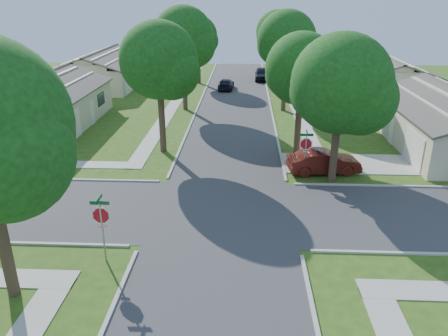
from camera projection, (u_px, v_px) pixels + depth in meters
The scene contains 20 objects.
ground at pixel (223, 211), 22.55m from camera, with size 100.00×100.00×0.00m, color #2A4C14.
road_ns at pixel (223, 211), 22.54m from camera, with size 7.00×100.00×0.02m, color #333335.
sidewalk_ne at pixel (293, 99), 46.34m from camera, with size 1.20×40.00×0.04m, color #9E9B91.
sidewalk_nw at pixel (179, 97), 46.89m from camera, with size 1.20×40.00×0.04m, color #9E9B91.
driveway at pixel (348, 164), 28.76m from camera, with size 8.80×3.60×0.05m, color #9E9B91.
stop_sign_sw at pixel (101, 218), 17.64m from camera, with size 1.05×0.80×2.98m.
stop_sign_ne at pixel (306, 146), 25.93m from camera, with size 1.05×0.80×2.98m.
tree_e_near at pixel (302, 72), 28.56m from camera, with size 4.97×4.80×8.28m.
tree_e_mid at pixel (287, 43), 39.45m from camera, with size 5.59×5.40×9.21m.
tree_e_far at pixel (278, 33), 51.59m from camera, with size 5.17×5.00×8.72m.
tree_w_near at pixel (160, 64), 28.81m from camera, with size 5.38×5.20×8.97m.
tree_w_mid at pixel (184, 40), 39.78m from camera, with size 5.80×5.60×9.56m.
tree_w_far at pixel (199, 37), 52.19m from camera, with size 4.76×4.60×8.04m.
tree_ne_corner at pixel (342, 88), 24.06m from camera, with size 5.80×5.60×8.66m.
house_ne_far at pixel (381, 80), 48.11m from camera, with size 8.42×13.60×4.23m.
house_nw_near at pixel (42, 108), 36.59m from camera, with size 8.42×13.60×4.23m.
house_nw_far at pixel (104, 73), 52.33m from camera, with size 8.42×13.60×4.23m.
car_driveway at pixel (324, 162), 27.09m from camera, with size 1.56×4.48×1.48m, color #521710.
car_curb_east at pixel (262, 74), 55.95m from camera, with size 1.88×4.66×1.59m, color black.
car_curb_west at pixel (226, 84), 50.66m from camera, with size 1.68×4.14×1.20m, color black.
Camera 1 is at (1.02, -20.04, 10.53)m, focal length 35.00 mm.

